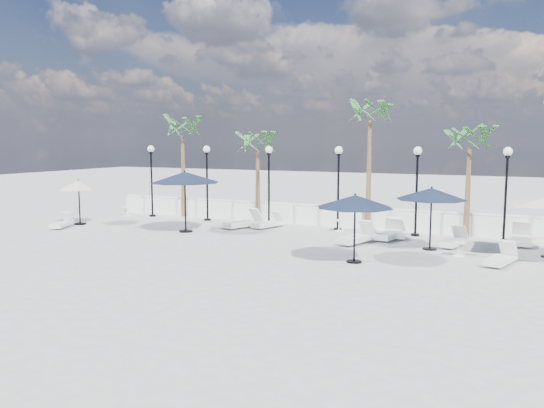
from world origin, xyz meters
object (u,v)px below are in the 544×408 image
at_px(lounger_4, 357,237).
at_px(lounger_1, 268,223).
at_px(parasol_navy_mid, 355,202).
at_px(parasol_navy_right, 432,194).
at_px(lounger_2, 243,222).
at_px(lounger_6, 390,234).
at_px(lounger_0, 62,223).
at_px(parasol_cream_small, 79,186).
at_px(lounger_7, 501,258).
at_px(parasol_navy_left, 185,178).
at_px(lounger_5, 453,241).
at_px(lounger_3, 394,232).
at_px(lounger_8, 521,238).

bearing_deg(lounger_4, lounger_1, 174.44).
height_order(parasol_navy_mid, parasol_navy_right, parasol_navy_right).
relative_size(lounger_2, lounger_6, 1.07).
distance_m(lounger_0, parasol_cream_small, 2.05).
bearing_deg(lounger_7, parasol_navy_left, -167.73).
xyz_separation_m(lounger_0, lounger_7, (19.04, 0.54, 0.02)).
relative_size(lounger_7, parasol_navy_right, 0.70).
distance_m(lounger_1, parasol_navy_mid, 7.94).
bearing_deg(lounger_6, parasol_navy_left, -156.59).
distance_m(lounger_5, parasol_navy_mid, 5.36).
height_order(lounger_1, lounger_3, lounger_3).
height_order(lounger_2, lounger_6, lounger_2).
xyz_separation_m(lounger_0, lounger_1, (8.85, 4.07, 0.01)).
xyz_separation_m(lounger_3, lounger_7, (4.27, -3.57, -0.02)).
relative_size(parasol_navy_left, parasol_navy_mid, 1.21).
height_order(lounger_1, lounger_4, lounger_4).
xyz_separation_m(lounger_3, lounger_4, (-1.07, -2.03, 0.02)).
relative_size(lounger_1, parasol_navy_right, 0.69).
xyz_separation_m(lounger_1, parasol_cream_small, (-8.85, -2.93, 1.69)).
xyz_separation_m(lounger_0, lounger_5, (17.27, 3.08, 0.02)).
bearing_deg(lounger_8, lounger_3, -176.55).
distance_m(lounger_1, lounger_2, 1.17).
xyz_separation_m(lounger_0, parasol_navy_right, (16.53, 2.12, 1.90)).
height_order(lounger_6, parasol_navy_right, parasol_navy_right).
bearing_deg(parasol_navy_mid, lounger_0, 175.47).
bearing_deg(lounger_7, lounger_6, 161.74).
distance_m(lounger_2, parasol_navy_mid, 8.44).
relative_size(lounger_2, parasol_navy_left, 0.69).
bearing_deg(lounger_0, lounger_7, -20.36).
height_order(lounger_6, parasol_cream_small, parasol_cream_small).
relative_size(lounger_1, parasol_cream_small, 0.82).
xyz_separation_m(lounger_2, lounger_5, (9.48, -0.51, -0.04)).
bearing_deg(lounger_5, parasol_navy_mid, -109.70).
bearing_deg(lounger_1, lounger_7, -0.24).
relative_size(lounger_0, lounger_4, 0.79).
distance_m(lounger_7, parasol_cream_small, 19.12).
bearing_deg(lounger_6, parasol_navy_mid, -81.74).
height_order(lounger_4, parasol_navy_right, parasol_navy_right).
bearing_deg(lounger_8, lounger_1, -179.60).
height_order(lounger_6, parasol_navy_mid, parasol_navy_mid).
bearing_deg(lounger_2, lounger_6, 21.10).
bearing_deg(lounger_8, parasol_cream_small, -172.45).
distance_m(lounger_0, lounger_3, 15.33).
bearing_deg(lounger_1, lounger_6, 13.74).
bearing_deg(lounger_5, parasol_navy_left, -159.04).
relative_size(lounger_8, parasol_navy_right, 0.77).
distance_m(lounger_2, lounger_8, 11.91).
height_order(lounger_1, lounger_5, lounger_5).
xyz_separation_m(lounger_0, parasol_navy_left, (5.95, 1.52, 2.25)).
relative_size(lounger_2, parasol_cream_small, 0.98).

